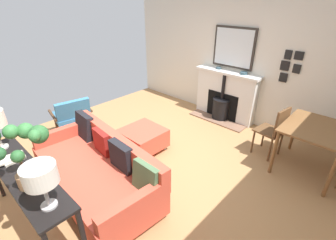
{
  "coord_description": "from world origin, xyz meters",
  "views": [
    {
      "loc": [
        2.17,
        2.35,
        2.42
      ],
      "look_at": [
        -0.3,
        0.05,
        0.68
      ],
      "focal_mm": 25.6,
      "sensor_mm": 36.0,
      "label": 1
    }
  ],
  "objects_px": {
    "mantel_bowl_far": "(244,73)",
    "ottoman": "(143,138)",
    "mantel_bowl_near": "(219,68)",
    "table_lamp_far_end": "(40,176)",
    "dining_chair_near_fireplace": "(275,129)",
    "potted_plant": "(17,145)",
    "book_stack": "(12,158)",
    "sofa": "(98,170)",
    "dining_table": "(315,133)",
    "armchair_accent": "(72,114)",
    "console_table": "(25,179)",
    "fireplace": "(225,98)"
  },
  "relations": [
    {
      "from": "ottoman",
      "to": "dining_table",
      "type": "relative_size",
      "value": 0.69
    },
    {
      "from": "dining_chair_near_fireplace",
      "to": "mantel_bowl_far",
      "type": "bearing_deg",
      "value": -126.86
    },
    {
      "from": "ottoman",
      "to": "dining_table",
      "type": "height_order",
      "value": "dining_table"
    },
    {
      "from": "ottoman",
      "to": "mantel_bowl_far",
      "type": "bearing_deg",
      "value": 162.48
    },
    {
      "from": "mantel_bowl_far",
      "to": "dining_table",
      "type": "xyz_separation_m",
      "value": [
        0.76,
        1.58,
        -0.42
      ]
    },
    {
      "from": "fireplace",
      "to": "dining_chair_near_fireplace",
      "type": "relative_size",
      "value": 1.58
    },
    {
      "from": "armchair_accent",
      "to": "potted_plant",
      "type": "distance_m",
      "value": 2.44
    },
    {
      "from": "mantel_bowl_near",
      "to": "potted_plant",
      "type": "xyz_separation_m",
      "value": [
        4.02,
        0.43,
        0.17
      ]
    },
    {
      "from": "sofa",
      "to": "armchair_accent",
      "type": "relative_size",
      "value": 2.73
    },
    {
      "from": "dining_chair_near_fireplace",
      "to": "book_stack",
      "type": "bearing_deg",
      "value": -27.98
    },
    {
      "from": "ottoman",
      "to": "mantel_bowl_near",
      "type": "bearing_deg",
      "value": 177.63
    },
    {
      "from": "ottoman",
      "to": "dining_chair_near_fireplace",
      "type": "bearing_deg",
      "value": 128.48
    },
    {
      "from": "fireplace",
      "to": "book_stack",
      "type": "bearing_deg",
      "value": -5.11
    },
    {
      "from": "potted_plant",
      "to": "dining_chair_near_fireplace",
      "type": "relative_size",
      "value": 0.71
    },
    {
      "from": "mantel_bowl_near",
      "to": "table_lamp_far_end",
      "type": "distance_m",
      "value": 4.1
    },
    {
      "from": "mantel_bowl_far",
      "to": "book_stack",
      "type": "bearing_deg",
      "value": -9.82
    },
    {
      "from": "mantel_bowl_near",
      "to": "table_lamp_far_end",
      "type": "height_order",
      "value": "table_lamp_far_end"
    },
    {
      "from": "console_table",
      "to": "book_stack",
      "type": "xyz_separation_m",
      "value": [
        -0.0,
        -0.3,
        0.12
      ]
    },
    {
      "from": "mantel_bowl_near",
      "to": "sofa",
      "type": "xyz_separation_m",
      "value": [
        3.18,
        0.19,
        -0.74
      ]
    },
    {
      "from": "book_stack",
      "to": "dining_chair_near_fireplace",
      "type": "height_order",
      "value": "dining_chair_near_fireplace"
    },
    {
      "from": "potted_plant",
      "to": "armchair_accent",
      "type": "bearing_deg",
      "value": -125.44
    },
    {
      "from": "armchair_accent",
      "to": "potted_plant",
      "type": "height_order",
      "value": "potted_plant"
    },
    {
      "from": "mantel_bowl_near",
      "to": "mantel_bowl_far",
      "type": "bearing_deg",
      "value": 90.0
    },
    {
      "from": "mantel_bowl_far",
      "to": "table_lamp_far_end",
      "type": "relative_size",
      "value": 0.33
    },
    {
      "from": "potted_plant",
      "to": "ottoman",
      "type": "bearing_deg",
      "value": -164.78
    },
    {
      "from": "mantel_bowl_far",
      "to": "table_lamp_far_end",
      "type": "xyz_separation_m",
      "value": [
        4.01,
        0.27,
        0.05
      ]
    },
    {
      "from": "dining_table",
      "to": "dining_chair_near_fireplace",
      "type": "bearing_deg",
      "value": -88.7
    },
    {
      "from": "sofa",
      "to": "dining_table",
      "type": "xyz_separation_m",
      "value": [
        -2.42,
        1.97,
        0.32
      ]
    },
    {
      "from": "mantel_bowl_far",
      "to": "console_table",
      "type": "xyz_separation_m",
      "value": [
        4.01,
        -0.39,
        -0.38
      ]
    },
    {
      "from": "ottoman",
      "to": "potted_plant",
      "type": "distance_m",
      "value": 2.21
    },
    {
      "from": "console_table",
      "to": "dining_table",
      "type": "xyz_separation_m",
      "value": [
        -3.25,
        1.97,
        -0.04
      ]
    },
    {
      "from": "table_lamp_far_end",
      "to": "dining_chair_near_fireplace",
      "type": "bearing_deg",
      "value": 166.83
    },
    {
      "from": "console_table",
      "to": "armchair_accent",
      "type": "bearing_deg",
      "value": -129.03
    },
    {
      "from": "mantel_bowl_near",
      "to": "console_table",
      "type": "bearing_deg",
      "value": 2.68
    },
    {
      "from": "mantel_bowl_far",
      "to": "sofa",
      "type": "xyz_separation_m",
      "value": [
        3.18,
        -0.39,
        -0.74
      ]
    },
    {
      "from": "potted_plant",
      "to": "book_stack",
      "type": "bearing_deg",
      "value": -91.04
    },
    {
      "from": "mantel_bowl_far",
      "to": "armchair_accent",
      "type": "xyz_separation_m",
      "value": [
        2.67,
        -2.04,
        -0.62
      ]
    },
    {
      "from": "fireplace",
      "to": "console_table",
      "type": "xyz_separation_m",
      "value": [
        3.97,
        -0.05,
        0.23
      ]
    },
    {
      "from": "mantel_bowl_far",
      "to": "ottoman",
      "type": "bearing_deg",
      "value": -17.52
    },
    {
      "from": "sofa",
      "to": "potted_plant",
      "type": "height_order",
      "value": "potted_plant"
    },
    {
      "from": "dining_table",
      "to": "dining_chair_near_fireplace",
      "type": "xyz_separation_m",
      "value": [
        0.01,
        -0.56,
        -0.13
      ]
    },
    {
      "from": "table_lamp_far_end",
      "to": "dining_table",
      "type": "xyz_separation_m",
      "value": [
        -3.25,
        1.31,
        -0.47
      ]
    },
    {
      "from": "mantel_bowl_far",
      "to": "ottoman",
      "type": "distance_m",
      "value": 2.37
    },
    {
      "from": "potted_plant",
      "to": "dining_table",
      "type": "distance_m",
      "value": 3.74
    },
    {
      "from": "dining_table",
      "to": "mantel_bowl_far",
      "type": "bearing_deg",
      "value": -115.57
    },
    {
      "from": "mantel_bowl_near",
      "to": "table_lamp_far_end",
      "type": "xyz_separation_m",
      "value": [
        4.01,
        0.85,
        0.06
      ]
    },
    {
      "from": "ottoman",
      "to": "potted_plant",
      "type": "xyz_separation_m",
      "value": [
        1.9,
        0.52,
        1.0
      ]
    },
    {
      "from": "mantel_bowl_far",
      "to": "dining_chair_near_fireplace",
      "type": "bearing_deg",
      "value": 53.14
    },
    {
      "from": "sofa",
      "to": "book_stack",
      "type": "height_order",
      "value": "book_stack"
    },
    {
      "from": "mantel_bowl_far",
      "to": "book_stack",
      "type": "relative_size",
      "value": 0.52
    }
  ]
}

